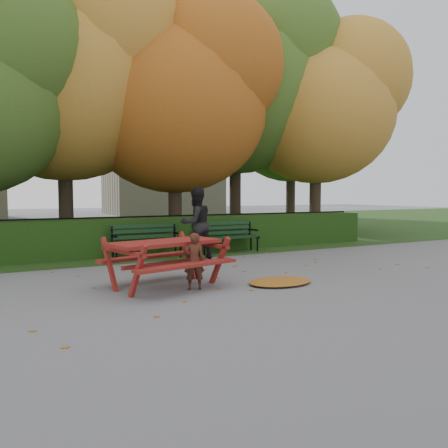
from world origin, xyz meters
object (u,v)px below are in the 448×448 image
tree_d (248,80)px  tree_g (300,116)px  bench_right (227,234)px  child (194,261)px  tree_c (187,96)px  picnic_table (166,251)px  bench_left (146,238)px  tree_b (76,70)px  adult (196,223)px  tree_e (327,104)px

tree_d → tree_g: (4.46, 2.53, -0.61)m
bench_right → child: size_ratio=1.79×
tree_g → bench_right: 10.61m
tree_c → picnic_table: 7.76m
tree_c → child: tree_c is taller
tree_c → picnic_table: size_ratio=3.54×
picnic_table → bench_left: bearing=64.8°
tree_b → adult: size_ratio=4.77×
tree_g → child: size_ratio=8.51×
tree_b → tree_d: 6.37m
bench_left → bench_right: 2.40m
tree_g → picnic_table: 14.97m
tree_b → tree_c: bearing=-13.5°
tree_e → adult: (-6.76, -2.87, -4.16)m
adult → picnic_table: bearing=45.4°
tree_d → picnic_table: bearing=-130.0°
tree_c → adult: bearing=-109.3°
tree_g → tree_b: bearing=-164.4°
tree_c → tree_d: size_ratio=0.84×
tree_d → picnic_table: size_ratio=4.24×
tree_e → bench_left: size_ratio=4.53×
tree_d → tree_e: tree_d is taller
bench_right → adult: adult is taller
tree_c → picnic_table: bearing=-116.5°
tree_c → bench_right: 4.87m
bench_right → picnic_table: (-3.19, -3.59, 0.13)m
tree_c → tree_b: bearing=166.5°
tree_e → picnic_table: size_ratio=3.61×
picnic_table → tree_c: bearing=50.6°
child → tree_d: bearing=-110.6°
tree_g → bench_right: bearing=-140.0°
tree_c → bench_left: tree_c is taller
tree_d → adult: size_ratio=5.20×
tree_b → picnic_table: size_ratio=3.89×
tree_d → bench_left: bearing=-145.7°
tree_e → adult: tree_e is taller
tree_d → tree_g: 5.16m
tree_e → picnic_table: bearing=-146.7°
tree_b → tree_d: size_ratio=0.92×
child → tree_g: bearing=-118.9°
tree_b → tree_d: (6.32, 0.48, 0.58)m
tree_c → bench_left: size_ratio=4.44×
tree_c → child: 8.05m
tree_d → child: tree_d is taller
tree_c → tree_g: size_ratio=0.94×
bench_left → tree_e: bearing=14.8°
tree_b → tree_g: tree_b is taller
tree_g → bench_right: size_ratio=4.75×
picnic_table → tree_d: bearing=37.2°
bench_right → picnic_table: bearing=-131.6°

